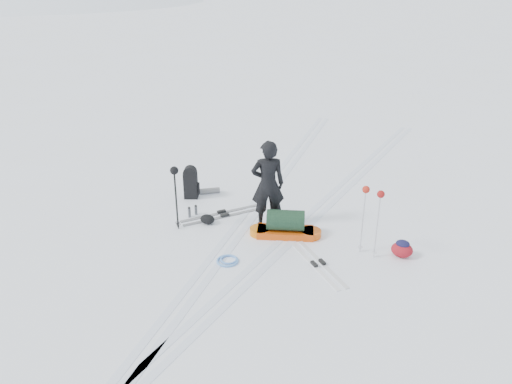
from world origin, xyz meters
TOP-DOWN VIEW (x-y plane):
  - ground at (0.00, 0.00)m, footprint 200.00×200.00m
  - ski_tracks at (0.61, 0.88)m, footprint 3.38×17.97m
  - skier at (0.50, 0.42)m, footprint 0.84×0.74m
  - pulk_sled at (1.01, 0.15)m, footprint 1.56×0.86m
  - expedition_rucksack at (-1.70, 1.07)m, footprint 0.73×0.77m
  - ski_poles_black at (-1.24, -0.43)m, footprint 0.18×0.18m
  - ski_poles_silver at (2.74, 0.05)m, footprint 0.44×0.25m
  - touring_skis_grey at (-0.61, 0.48)m, footprint 1.51×1.68m
  - touring_skis_white at (1.97, -0.68)m, footprint 1.46×1.43m
  - rope_coil at (0.34, -1.23)m, footprint 0.52×0.52m
  - small_daypack at (3.38, 0.23)m, footprint 0.46×0.37m
  - thermos_pair at (-1.23, 0.19)m, footprint 0.15×0.26m
  - stuff_sack at (-0.75, -0.01)m, footprint 0.40×0.36m

SIDE VIEW (x-z plane):
  - ground at x=0.00m, z-range 0.00..0.00m
  - ski_tracks at x=0.61m, z-range 0.00..0.01m
  - touring_skis_white at x=1.97m, z-range -0.02..0.05m
  - touring_skis_grey at x=-0.61m, z-range -0.02..0.05m
  - rope_coil at x=0.34m, z-range 0.00..0.05m
  - stuff_sack at x=-0.75m, z-range 0.00..0.21m
  - thermos_pair at x=-1.23m, z-range -0.01..0.24m
  - small_daypack at x=3.38m, z-range -0.01..0.35m
  - pulk_sled at x=1.01m, z-range -0.07..0.51m
  - expedition_rucksack at x=-1.70m, z-range -0.03..0.79m
  - skier at x=0.50m, z-range 0.00..1.94m
  - ski_poles_black at x=-1.24m, z-range 0.45..1.88m
  - ski_poles_silver at x=2.74m, z-range 0.48..1.90m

